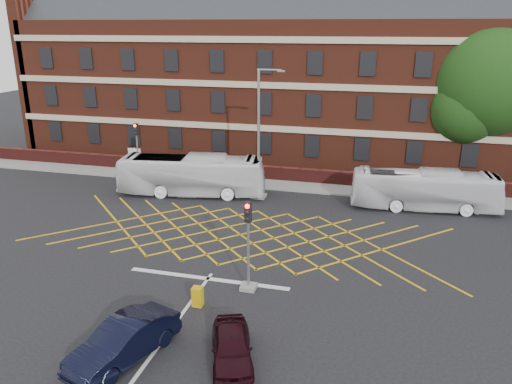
% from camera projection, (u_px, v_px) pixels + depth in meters
% --- Properties ---
extents(ground, '(120.00, 120.00, 0.00)m').
position_uv_depth(ground, '(230.00, 249.00, 27.16)').
color(ground, black).
rests_on(ground, ground).
extents(victorian_building, '(51.00, 12.17, 20.40)m').
position_uv_depth(victorian_building, '(305.00, 69.00, 44.78)').
color(victorian_building, '#592416').
rests_on(victorian_building, ground).
extents(boundary_wall, '(56.00, 0.50, 1.10)m').
position_uv_depth(boundary_wall, '(280.00, 174.00, 38.91)').
color(boundary_wall, '#491613').
rests_on(boundary_wall, ground).
extents(far_pavement, '(60.00, 3.00, 0.12)m').
position_uv_depth(far_pavement, '(277.00, 184.00, 38.14)').
color(far_pavement, slate).
rests_on(far_pavement, ground).
extents(box_junction_hatching, '(8.22, 8.22, 0.02)m').
position_uv_depth(box_junction_hatching, '(240.00, 235.00, 28.99)').
color(box_junction_hatching, '#CC990C').
rests_on(box_junction_hatching, ground).
extents(stop_line, '(8.00, 0.30, 0.02)m').
position_uv_depth(stop_line, '(208.00, 279.00, 23.95)').
color(stop_line, silver).
rests_on(stop_line, ground).
extents(centre_line, '(0.15, 14.00, 0.02)m').
position_uv_depth(centre_line, '(146.00, 363.00, 17.99)').
color(centre_line, silver).
rests_on(centre_line, ground).
extents(bus_left, '(10.65, 4.02, 2.90)m').
position_uv_depth(bus_left, '(192.00, 175.00, 35.46)').
color(bus_left, white).
rests_on(bus_left, ground).
extents(bus_right, '(9.64, 3.05, 2.64)m').
position_uv_depth(bus_right, '(425.00, 190.00, 32.67)').
color(bus_right, white).
rests_on(bus_right, ground).
extents(car_navy, '(2.93, 4.77, 1.49)m').
position_uv_depth(car_navy, '(124.00, 341.00, 18.00)').
color(car_navy, black).
rests_on(car_navy, ground).
extents(car_maroon, '(2.56, 3.84, 1.21)m').
position_uv_depth(car_maroon, '(232.00, 346.00, 17.92)').
color(car_maroon, black).
rests_on(car_maroon, ground).
extents(deciduous_tree, '(8.61, 8.61, 11.88)m').
position_uv_depth(deciduous_tree, '(486.00, 89.00, 37.74)').
color(deciduous_tree, black).
rests_on(deciduous_tree, ground).
extents(traffic_light_near, '(0.70, 0.70, 4.27)m').
position_uv_depth(traffic_light_near, '(248.00, 254.00, 22.47)').
color(traffic_light_near, slate).
rests_on(traffic_light_near, ground).
extents(traffic_light_far, '(0.70, 0.70, 4.27)m').
position_uv_depth(traffic_light_far, '(138.00, 155.00, 39.77)').
color(traffic_light_far, slate).
rests_on(traffic_light_far, ground).
extents(street_lamp, '(2.25, 1.00, 8.88)m').
position_uv_depth(street_lamp, '(259.00, 156.00, 34.31)').
color(street_lamp, slate).
rests_on(street_lamp, ground).
extents(direction_signs, '(1.10, 0.16, 2.20)m').
position_uv_depth(direction_signs, '(135.00, 157.00, 40.51)').
color(direction_signs, gray).
rests_on(direction_signs, ground).
extents(utility_cabinet, '(0.44, 0.38, 0.89)m').
position_uv_depth(utility_cabinet, '(198.00, 297.00, 21.52)').
color(utility_cabinet, '#C3950B').
rests_on(utility_cabinet, ground).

